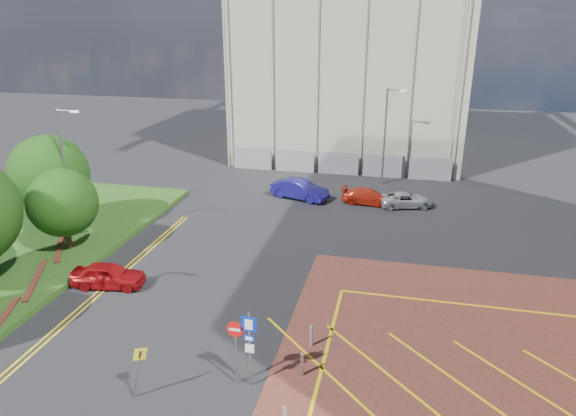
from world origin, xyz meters
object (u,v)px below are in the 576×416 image
(tree_d, at_px, (49,174))
(car_blue_back, at_px, (300,189))
(car_silver_back, at_px, (406,200))
(car_red_back, at_px, (369,196))
(tree_c, at_px, (63,203))
(lamp_back, at_px, (386,133))
(car_red_left, at_px, (108,275))
(lamp_left_far, at_px, (66,168))
(warning_sign, at_px, (138,367))
(sign_cluster, at_px, (244,342))

(tree_d, bearing_deg, car_blue_back, 33.96)
(car_blue_back, distance_m, car_silver_back, 8.11)
(car_red_back, bearing_deg, tree_c, 132.86)
(tree_c, distance_m, lamp_back, 25.19)
(lamp_back, height_order, car_silver_back, lamp_back)
(car_red_left, bearing_deg, lamp_left_far, 37.44)
(car_blue_back, bearing_deg, tree_d, 142.11)
(tree_d, height_order, car_red_left, tree_d)
(tree_d, relative_size, warning_sign, 2.70)
(sign_cluster, height_order, car_blue_back, sign_cluster)
(sign_cluster, bearing_deg, tree_d, 144.42)
(sign_cluster, distance_m, warning_sign, 3.89)
(car_red_back, xyz_separation_m, car_silver_back, (2.78, -0.04, -0.04))
(car_blue_back, bearing_deg, lamp_back, -31.17)
(tree_d, height_order, car_red_back, tree_d)
(warning_sign, height_order, car_red_left, warning_sign)
(sign_cluster, bearing_deg, lamp_left_far, 143.18)
(tree_d, distance_m, warning_sign, 19.17)
(lamp_left_far, height_order, car_red_back, lamp_left_far)
(tree_d, relative_size, car_red_back, 1.50)
(tree_c, distance_m, tree_d, 4.30)
(tree_d, relative_size, lamp_left_far, 0.76)
(tree_d, xyz_separation_m, car_red_left, (7.50, -6.19, -3.22))
(lamp_left_far, bearing_deg, lamp_back, 40.86)
(tree_c, xyz_separation_m, tree_d, (-3.00, 3.00, 0.68))
(lamp_back, relative_size, car_blue_back, 1.76)
(car_red_left, xyz_separation_m, car_silver_back, (15.06, 15.85, -0.10))
(tree_c, xyz_separation_m, car_red_back, (16.78, 12.71, -2.61))
(tree_c, distance_m, warning_sign, 14.88)
(tree_c, xyz_separation_m, lamp_left_far, (-0.92, 2.00, 1.47))
(tree_c, bearing_deg, lamp_left_far, 114.71)
(lamp_left_far, relative_size, car_blue_back, 1.76)
(lamp_left_far, xyz_separation_m, car_red_back, (17.70, 10.71, -4.07))
(warning_sign, bearing_deg, car_blue_back, 87.12)
(car_silver_back, bearing_deg, car_red_left, 120.51)
(car_blue_back, bearing_deg, sign_cluster, -155.71)
(lamp_back, bearing_deg, car_silver_back, -69.59)
(sign_cluster, bearing_deg, warning_sign, -155.64)
(tree_c, relative_size, sign_cluster, 1.53)
(car_blue_back, bearing_deg, car_red_left, 174.55)
(car_red_left, xyz_separation_m, car_blue_back, (6.96, 15.92, 0.10))
(warning_sign, xyz_separation_m, car_red_back, (6.50, 23.31, -0.84))
(sign_cluster, bearing_deg, car_red_left, 147.91)
(lamp_left_far, bearing_deg, tree_c, -65.29)
(lamp_left_far, distance_m, sign_cluster, 18.58)
(lamp_left_far, bearing_deg, warning_sign, -48.38)
(tree_c, relative_size, tree_d, 0.81)
(lamp_back, distance_m, car_red_left, 25.17)
(car_silver_back, bearing_deg, lamp_left_far, 101.56)
(tree_c, height_order, car_silver_back, tree_c)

